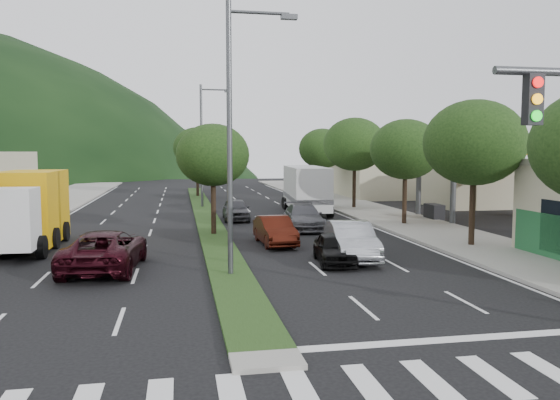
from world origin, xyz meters
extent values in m
plane|color=black|center=(0.00, 0.00, 0.00)|extent=(160.00, 160.00, 0.00)
cube|color=gray|center=(12.50, 25.00, 0.07)|extent=(5.00, 90.00, 0.15)
cube|color=gray|center=(-13.00, 25.00, 0.07)|extent=(6.00, 90.00, 0.15)
cube|color=#203814|center=(0.00, 28.00, 0.06)|extent=(1.60, 56.00, 0.12)
cube|color=silver|center=(0.00, -2.00, 0.01)|extent=(19.00, 2.20, 0.01)
cube|color=black|center=(5.40, -1.65, 5.70)|extent=(0.35, 0.25, 1.05)
cube|color=silver|center=(19.00, 22.00, 5.00)|extent=(12.00, 8.00, 0.50)
cube|color=orange|center=(19.00, 22.00, 4.65)|extent=(12.20, 8.20, 0.50)
cylinder|color=#47494C|center=(15.00, 19.50, 2.30)|extent=(0.36, 0.36, 4.60)
cylinder|color=#47494C|center=(15.00, 24.50, 2.30)|extent=(0.36, 0.36, 4.60)
cylinder|color=#47494C|center=(23.00, 24.50, 2.30)|extent=(0.36, 0.36, 4.60)
cube|color=black|center=(15.00, 22.00, 0.55)|extent=(0.80, 1.60, 1.10)
cube|color=black|center=(23.00, 22.00, 0.55)|extent=(0.80, 1.60, 1.10)
cube|color=#BDB596|center=(19.50, 44.00, 2.60)|extent=(10.00, 16.00, 5.20)
cylinder|color=black|center=(12.00, 12.00, 2.05)|extent=(0.28, 0.28, 3.81)
ellipsoid|color=black|center=(12.00, 12.00, 5.05)|extent=(4.80, 4.80, 4.08)
cylinder|color=black|center=(12.00, 20.00, 1.94)|extent=(0.28, 0.28, 3.58)
ellipsoid|color=black|center=(12.00, 20.00, 4.76)|extent=(4.40, 4.40, 3.74)
cylinder|color=black|center=(12.00, 30.00, 2.11)|extent=(0.28, 0.28, 3.92)
ellipsoid|color=black|center=(12.00, 30.00, 5.19)|extent=(5.00, 5.00, 4.25)
cylinder|color=black|center=(12.00, 40.00, 2.00)|extent=(0.28, 0.28, 3.70)
ellipsoid|color=black|center=(12.00, 40.00, 4.90)|extent=(4.60, 4.60, 3.91)
cylinder|color=black|center=(0.00, 18.00, 1.80)|extent=(0.28, 0.28, 3.36)
ellipsoid|color=black|center=(0.00, 18.00, 4.44)|extent=(4.00, 4.00, 3.40)
cylinder|color=black|center=(0.00, 44.00, 2.02)|extent=(0.28, 0.28, 3.81)
ellipsoid|color=black|center=(0.00, 44.00, 5.02)|extent=(4.80, 4.80, 4.08)
cylinder|color=#47494C|center=(0.00, 8.00, 5.00)|extent=(0.20, 0.20, 10.00)
cylinder|color=#47494C|center=(1.10, 8.00, 9.60)|extent=(2.20, 0.12, 0.12)
cube|color=#47494C|center=(2.20, 8.00, 9.50)|extent=(0.60, 0.25, 0.18)
cylinder|color=#47494C|center=(0.00, 33.00, 5.00)|extent=(0.20, 0.20, 10.00)
cylinder|color=#47494C|center=(1.10, 33.00, 9.60)|extent=(2.20, 0.12, 0.12)
cube|color=#47494C|center=(2.20, 33.00, 9.50)|extent=(0.60, 0.25, 0.18)
imported|color=#ABAEB3|center=(5.39, 10.31, 0.81)|extent=(2.24, 5.06, 1.61)
imported|color=black|center=(-4.72, 10.03, 0.79)|extent=(3.09, 5.89, 1.58)
imported|color=black|center=(4.46, 9.59, 0.63)|extent=(1.92, 3.86, 1.27)
imported|color=#4C4C51|center=(5.43, 19.59, 0.74)|extent=(2.45, 5.24, 1.48)
imported|color=#46150B|center=(2.83, 14.59, 0.70)|extent=(1.70, 4.33, 1.40)
imported|color=black|center=(8.00, 29.59, 0.64)|extent=(2.29, 4.68, 1.28)
imported|color=#434347|center=(1.90, 24.59, 0.72)|extent=(1.84, 4.29, 1.44)
cube|color=silver|center=(-9.03, 12.38, 1.81)|extent=(2.48, 1.83, 2.60)
cube|color=#D99D0B|center=(-8.99, 16.56, 1.92)|extent=(2.64, 4.76, 3.50)
cube|color=black|center=(-9.00, 15.66, 0.51)|extent=(2.31, 6.57, 0.34)
cylinder|color=black|center=(-7.72, 12.84, 0.51)|extent=(0.35, 1.02, 1.02)
cylinder|color=black|center=(-7.70, 15.31, 0.51)|extent=(0.35, 1.02, 1.02)
cylinder|color=black|center=(-7.69, 17.54, 0.51)|extent=(0.35, 1.02, 1.02)
cylinder|color=black|center=(-10.28, 17.56, 0.51)|extent=(0.35, 1.02, 1.02)
cube|color=silver|center=(7.53, 27.89, 1.97)|extent=(3.38, 9.28, 3.03)
cube|color=#5C5C61|center=(7.53, 27.89, 1.21)|extent=(3.44, 9.28, 0.35)
cylinder|color=black|center=(6.62, 31.63, 0.45)|extent=(0.44, 0.94, 0.91)
cylinder|color=black|center=(9.13, 31.38, 0.45)|extent=(0.44, 0.94, 0.91)
cylinder|color=black|center=(6.51, 30.54, 0.45)|extent=(0.44, 0.94, 0.91)
cylinder|color=black|center=(9.02, 30.30, 0.45)|extent=(0.44, 0.94, 0.91)
cylinder|color=black|center=(5.96, 24.76, 0.45)|extent=(0.44, 0.94, 0.91)
cylinder|color=black|center=(8.47, 24.52, 0.45)|extent=(0.44, 0.94, 0.91)
camera|label=1|loc=(-1.82, -11.91, 4.64)|focal=35.00mm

